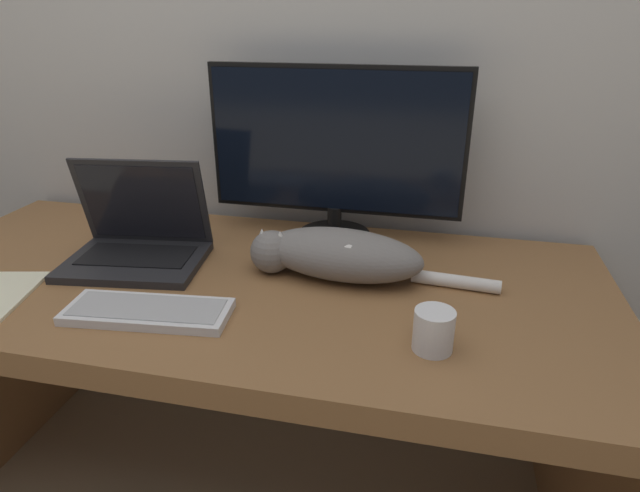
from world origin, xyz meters
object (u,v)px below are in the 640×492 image
monitor (335,152)px  external_keyboard (148,311)px  coffee_mug (434,330)px  laptop (138,242)px  cat (336,253)px

monitor → external_keyboard: bearing=-121.0°
coffee_mug → monitor: bearing=120.4°
monitor → external_keyboard: 0.64m
monitor → coffee_mug: monitor is taller
laptop → monitor: bearing=21.3°
monitor → coffee_mug: bearing=-59.6°
monitor → laptop: size_ratio=1.87×
cat → monitor: bearing=107.2°
coffee_mug → external_keyboard: bearing=-179.1°
laptop → external_keyboard: 0.30m
laptop → coffee_mug: (0.76, -0.24, -0.01)m
monitor → external_keyboard: size_ratio=1.92×
laptop → coffee_mug: bearing=-25.1°
laptop → cat: laptop is taller
cat → coffee_mug: 0.36m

